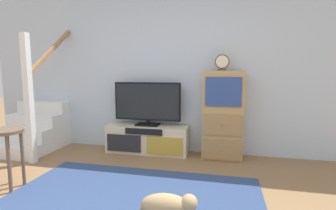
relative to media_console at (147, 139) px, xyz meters
The scene contains 9 objects.
back_wall 1.20m from the media_console, 41.71° to the left, with size 6.40×0.12×2.70m, color silver.
area_rug 1.63m from the media_console, 79.33° to the right, with size 2.60×1.80×0.01m, color navy.
media_console is the anchor object (origin of this frame).
television 0.58m from the media_console, 90.00° to the left, with size 1.06×0.22×0.68m.
side_cabinet 1.24m from the media_console, ahead, with size 0.58×0.38×1.30m.
desk_clock 1.65m from the media_console, ahead, with size 0.21×0.08×0.23m.
staircase 1.94m from the media_console, behind, with size 1.00×1.36×2.20m.
bar_stool_near 1.91m from the media_console, 125.99° to the right, with size 0.34×0.34×0.66m.
dog 1.86m from the media_console, 66.92° to the right, with size 0.54×0.23×0.23m.
Camera 1 is at (0.89, -1.55, 1.28)m, focal length 27.06 mm.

